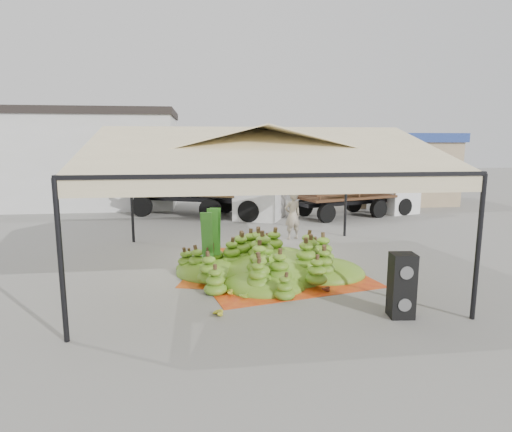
{
  "coord_description": "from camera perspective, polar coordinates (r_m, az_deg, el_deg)",
  "views": [
    {
      "loc": [
        -1.49,
        -11.71,
        3.6
      ],
      "look_at": [
        0.2,
        1.5,
        1.3
      ],
      "focal_mm": 30.0,
      "sensor_mm": 36.0,
      "label": 1
    }
  ],
  "objects": [
    {
      "name": "tarp_left",
      "position": [
        12.02,
        2.99,
        -7.61
      ],
      "size": [
        5.1,
        4.94,
        0.01
      ],
      "primitive_type": "cube",
      "rotation": [
        0.0,
        0.0,
        0.22
      ],
      "color": "#DF5D15",
      "rests_on": "ground"
    },
    {
      "name": "building_tan",
      "position": [
        27.29,
        17.72,
        6.13
      ],
      "size": [
        6.3,
        5.3,
        4.1
      ],
      "color": "tan",
      "rests_on": "ground"
    },
    {
      "name": "hand_green",
      "position": [
        10.2,
        -1.97,
        -10.32
      ],
      "size": [
        0.52,
        0.5,
        0.19
      ],
      "primitive_type": "ellipsoid",
      "rotation": [
        0.0,
        0.0,
        -0.54
      ],
      "color": "#557D1A",
      "rests_on": "ground"
    },
    {
      "name": "banana_heap",
      "position": [
        11.83,
        2.46,
        -4.98
      ],
      "size": [
        5.57,
        4.63,
        1.16
      ],
      "primitive_type": "ellipsoid",
      "rotation": [
        0.0,
        0.0,
        -0.03
      ],
      "color": "#5D811A",
      "rests_on": "ground"
    },
    {
      "name": "hand_red_b",
      "position": [
        12.05,
        18.77,
        -7.66
      ],
      "size": [
        0.47,
        0.42,
        0.19
      ],
      "primitive_type": "ellipsoid",
      "rotation": [
        0.0,
        0.0,
        0.22
      ],
      "color": "#5B2814",
      "rests_on": "ground"
    },
    {
      "name": "truck_right",
      "position": [
        21.95,
        13.97,
        3.61
      ],
      "size": [
        6.72,
        4.06,
        2.18
      ],
      "rotation": [
        0.0,
        0.0,
        0.32
      ],
      "color": "#50311A",
      "rests_on": "ground"
    },
    {
      "name": "truck_left",
      "position": [
        21.14,
        -5.85,
        4.27
      ],
      "size": [
        7.89,
        5.25,
        2.57
      ],
      "rotation": [
        0.0,
        0.0,
        -0.4
      ],
      "color": "#4C3719",
      "rests_on": "ground"
    },
    {
      "name": "building_white",
      "position": [
        27.09,
        -25.81,
        6.95
      ],
      "size": [
        14.3,
        6.3,
        5.4
      ],
      "color": "silver",
      "rests_on": "ground"
    },
    {
      "name": "hanging_bunches",
      "position": [
        13.02,
        2.96,
        5.47
      ],
      "size": [
        3.24,
        0.24,
        0.2
      ],
      "color": "#3E7217",
      "rests_on": "ground"
    },
    {
      "name": "ground",
      "position": [
        12.34,
        -0.04,
        -7.16
      ],
      "size": [
        90.0,
        90.0,
        0.0
      ],
      "primitive_type": "plane",
      "color": "slate",
      "rests_on": "ground"
    },
    {
      "name": "canopy_tent",
      "position": [
        11.81,
        -0.04,
        8.35
      ],
      "size": [
        8.1,
        8.1,
        4.0
      ],
      "color": "black",
      "rests_on": "ground"
    },
    {
      "name": "hand_red_a",
      "position": [
        10.74,
        8.95,
        -9.36
      ],
      "size": [
        0.54,
        0.51,
        0.19
      ],
      "primitive_type": "ellipsoid",
      "rotation": [
        0.0,
        0.0,
        -0.56
      ],
      "color": "#552413",
      "rests_on": "ground"
    },
    {
      "name": "speaker_stack",
      "position": [
        9.44,
        18.86,
        -8.76
      ],
      "size": [
        0.53,
        0.48,
        1.36
      ],
      "rotation": [
        0.0,
        0.0,
        -0.1
      ],
      "color": "black",
      "rests_on": "ground"
    },
    {
      "name": "banana_leaves",
      "position": [
        11.79,
        -5.91,
        -8.02
      ],
      "size": [
        0.96,
        1.36,
        3.7
      ],
      "primitive_type": null,
      "color": "#30761F",
      "rests_on": "ground"
    },
    {
      "name": "vendor",
      "position": [
        16.04,
        4.89,
        0.09
      ],
      "size": [
        0.76,
        0.62,
        1.81
      ],
      "primitive_type": "imported",
      "rotation": [
        0.0,
        0.0,
        3.46
      ],
      "color": "gray",
      "rests_on": "ground"
    },
    {
      "name": "hand_yellow_a",
      "position": [
        10.36,
        -4.04,
        -9.99
      ],
      "size": [
        0.47,
        0.41,
        0.19
      ],
      "primitive_type": "ellipsoid",
      "rotation": [
        0.0,
        0.0,
        0.15
      ],
      "color": "gold",
      "rests_on": "ground"
    },
    {
      "name": "tarp_right",
      "position": [
        12.57,
        0.93,
        -6.81
      ],
      "size": [
        4.88,
        5.02,
        0.01
      ],
      "primitive_type": "cube",
      "rotation": [
        0.0,
        0.0,
        -0.25
      ],
      "color": "#C95412",
      "rests_on": "ground"
    },
    {
      "name": "hand_yellow_b",
      "position": [
        9.17,
        -5.54,
        -12.67
      ],
      "size": [
        0.53,
        0.48,
        0.2
      ],
      "primitive_type": "ellipsoid",
      "rotation": [
        0.0,
        0.0,
        0.28
      ],
      "color": "gold",
      "rests_on": "ground"
    }
  ]
}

